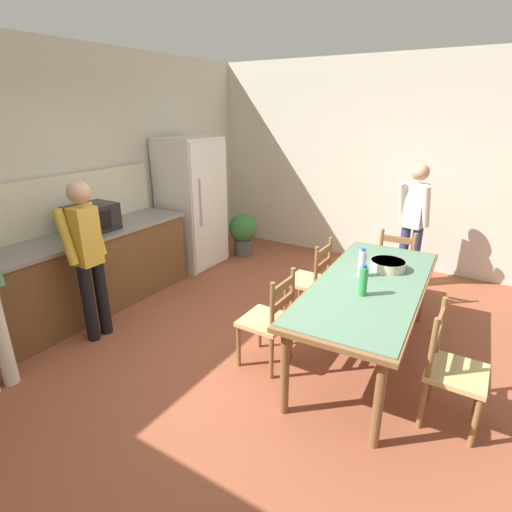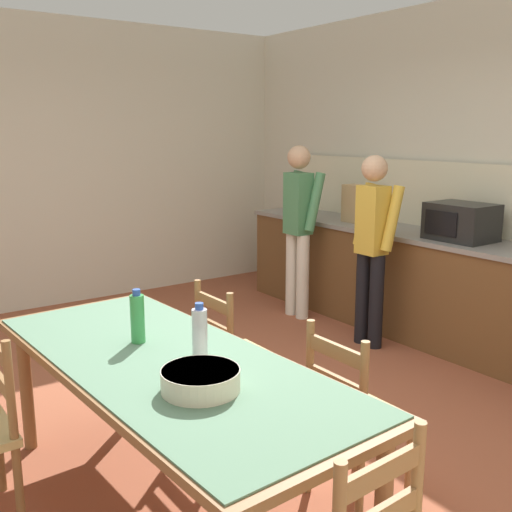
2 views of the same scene
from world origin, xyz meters
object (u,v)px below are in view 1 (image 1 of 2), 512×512
object	(u,v)px
bottle_off_centre	(362,263)
potted_plant	(243,232)
bottle_near_centre	(363,281)
chair_side_near_left	(451,370)
chair_side_far_right	(310,281)
serving_bowl	(388,265)
microwave	(92,218)
person_at_counter	(88,254)
refrigerator	(192,203)
chair_head_end	(396,266)
person_by_table	(414,219)
dining_table	(369,291)
chair_side_far_left	(269,320)

from	to	relation	value
bottle_off_centre	potted_plant	world-z (taller)	bottle_off_centre
bottle_near_centre	chair_side_near_left	world-z (taller)	bottle_near_centre
bottle_near_centre	chair_side_far_right	world-z (taller)	bottle_near_centre
serving_bowl	chair_side_far_right	size ratio (longest dim) A/B	0.35
microwave	person_at_counter	size ratio (longest dim) A/B	0.31
refrigerator	chair_head_end	world-z (taller)	refrigerator
refrigerator	serving_bowl	xyz separation A→B (m)	(-0.68, -2.98, -0.10)
microwave	bottle_near_centre	world-z (taller)	microwave
bottle_off_centre	chair_side_far_right	size ratio (longest dim) A/B	0.30
microwave	serving_bowl	size ratio (longest dim) A/B	1.56
refrigerator	person_by_table	world-z (taller)	refrigerator
dining_table	bottle_off_centre	distance (m)	0.25
bottle_off_centre	person_at_counter	world-z (taller)	person_at_counter
microwave	chair_head_end	xyz separation A→B (m)	(1.97, -2.88, -0.63)
chair_head_end	person_by_table	xyz separation A→B (m)	(0.55, -0.02, 0.45)
chair_head_end	bottle_off_centre	bearing A→B (deg)	84.72
serving_bowl	chair_side_near_left	bearing A→B (deg)	-139.80
chair_head_end	potted_plant	world-z (taller)	chair_head_end
bottle_near_centre	chair_side_far_right	distance (m)	1.16
microwave	dining_table	world-z (taller)	microwave
person_at_counter	chair_head_end	bearing A→B (deg)	-134.14
bottle_off_centre	chair_side_near_left	world-z (taller)	bottle_off_centre
refrigerator	chair_side_far_right	xyz separation A→B (m)	(-0.62, -2.17, -0.48)
chair_head_end	person_at_counter	world-z (taller)	person_at_counter
serving_bowl	chair_head_end	distance (m)	1.08
refrigerator	chair_side_near_left	bearing A→B (deg)	-112.48
dining_table	person_at_counter	size ratio (longest dim) A/B	1.40
bottle_off_centre	chair_side_far_right	bearing A→B (deg)	61.38
chair_side_far_right	chair_side_far_left	size ratio (longest dim) A/B	1.00
potted_plant	chair_side_far_right	bearing A→B (deg)	-126.55
chair_side_near_left	potted_plant	distance (m)	3.94
person_by_table	potted_plant	xyz separation A→B (m)	(-0.19, 2.46, -0.51)
bottle_off_centre	chair_head_end	distance (m)	1.37
refrigerator	chair_side_far_left	bearing A→B (deg)	-125.87
chair_head_end	person_at_counter	distance (m)	3.42
bottle_near_centre	person_at_counter	bearing A→B (deg)	107.44
bottle_off_centre	chair_head_end	world-z (taller)	bottle_off_centre
chair_side_far_right	potted_plant	xyz separation A→B (m)	(1.29, 1.74, -0.06)
dining_table	bottle_near_centre	distance (m)	0.34
bottle_near_centre	chair_side_near_left	xyz separation A→B (m)	(-0.18, -0.75, -0.46)
chair_side_near_left	bottle_off_centre	bearing A→B (deg)	57.21
chair_side_far_right	person_by_table	world-z (taller)	person_by_table
chair_head_end	potted_plant	bearing A→B (deg)	-11.51
person_at_counter	potted_plant	size ratio (longest dim) A/B	2.40
refrigerator	bottle_off_centre	distance (m)	2.98
person_at_counter	bottle_off_centre	bearing A→B (deg)	-153.64
microwave	chair_side_near_left	xyz separation A→B (m)	(0.12, -3.71, -0.63)
serving_bowl	person_at_counter	distance (m)	2.86
bottle_off_centre	person_at_counter	xyz separation A→B (m)	(-1.15, 2.32, 0.00)
microwave	chair_head_end	bearing A→B (deg)	-55.67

